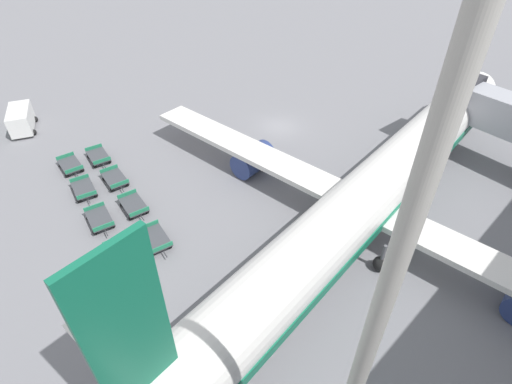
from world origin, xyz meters
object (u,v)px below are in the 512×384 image
airplane (374,191)px  baggage_dolly_row_near_col_a (70,165)px  baggage_dolly_row_near_col_c (100,219)px  baggage_dolly_row_mid_a_col_c (134,205)px  baggage_dolly_row_mid_a_col_a (98,156)px  service_van (21,119)px  baggage_dolly_row_mid_a_col_b (115,179)px  baggage_dolly_row_mid_a_col_d (156,239)px  baggage_dolly_row_near_col_d (120,255)px  baggage_dolly_row_near_col_b (84,189)px  apron_light_mast (413,211)px

airplane → baggage_dolly_row_near_col_a: bearing=-149.5°
baggage_dolly_row_near_col_c → baggage_dolly_row_mid_a_col_c: size_ratio=1.00×
baggage_dolly_row_near_col_a → baggage_dolly_row_near_col_c: 8.50m
baggage_dolly_row_near_col_a → baggage_dolly_row_mid_a_col_a: 2.49m
service_van → baggage_dolly_row_mid_a_col_a: 11.03m
baggage_dolly_row_mid_a_col_b → baggage_dolly_row_mid_a_col_d: (8.46, -1.45, 0.00)m
baggage_dolly_row_near_col_d → baggage_dolly_row_mid_a_col_b: 9.03m
baggage_dolly_row_mid_a_col_c → baggage_dolly_row_mid_a_col_d: 4.38m
baggage_dolly_row_near_col_d → baggage_dolly_row_mid_a_col_a: 13.08m
baggage_dolly_row_mid_a_col_b → baggage_dolly_row_near_col_c: bearing=-41.6°
baggage_dolly_row_near_col_a → baggage_dolly_row_near_col_b: (4.08, -0.71, 0.00)m
baggage_dolly_row_mid_a_col_b → baggage_dolly_row_near_col_b: bearing=-101.5°
service_van → apron_light_mast: apron_light_mast is taller
airplane → baggage_dolly_row_near_col_c: bearing=-133.7°
baggage_dolly_row_near_col_a → baggage_dolly_row_near_col_b: bearing=-9.8°
baggage_dolly_row_mid_a_col_d → baggage_dolly_row_mid_a_col_b: bearing=170.3°
baggage_dolly_row_near_col_a → apron_light_mast: apron_light_mast is taller
baggage_dolly_row_near_col_c → baggage_dolly_row_near_col_a: bearing=169.8°
service_van → baggage_dolly_row_near_col_a: 10.22m
airplane → baggage_dolly_row_mid_a_col_d: bearing=-126.1°
service_van → baggage_dolly_row_mid_a_col_b: (14.79, 2.21, -0.75)m
baggage_dolly_row_near_col_a → baggage_dolly_row_mid_a_col_c: 8.83m
apron_light_mast → airplane: bearing=117.5°
baggage_dolly_row_mid_a_col_d → baggage_dolly_row_mid_a_col_a: bearing=170.7°
airplane → baggage_dolly_row_near_col_c: (-14.00, -14.67, -2.60)m
service_van → airplane: bearing=22.6°
service_van → baggage_dolly_row_near_col_d: service_van is taller
baggage_dolly_row_near_col_d → baggage_dolly_row_mid_a_col_a: size_ratio=1.00×
service_van → baggage_dolly_row_near_col_c: service_van is taller
airplane → baggage_dolly_row_near_col_c: 20.44m
baggage_dolly_row_near_col_b → baggage_dolly_row_mid_a_col_b: same height
apron_light_mast → baggage_dolly_row_mid_a_col_d: bearing=170.8°
service_van → baggage_dolly_row_near_col_d: bearing=-4.5°
baggage_dolly_row_near_col_b → baggage_dolly_row_near_col_d: size_ratio=1.00×
service_van → baggage_dolly_row_mid_a_col_a: (10.64, 2.82, -0.75)m
airplane → apron_light_mast: apron_light_mast is taller
baggage_dolly_row_near_col_a → baggage_dolly_row_near_col_d: 12.87m
baggage_dolly_row_near_col_b → baggage_dolly_row_mid_a_col_a: bearing=139.0°
baggage_dolly_row_mid_a_col_c → apron_light_mast: bearing=-9.4°
baggage_dolly_row_near_col_b → baggage_dolly_row_near_col_d: same height
baggage_dolly_row_mid_a_col_d → baggage_dolly_row_near_col_c: bearing=-158.1°
baggage_dolly_row_mid_a_col_c → service_van: bearing=-175.3°
airplane → baggage_dolly_row_mid_a_col_b: airplane is taller
baggage_dolly_row_near_col_d → baggage_dolly_row_mid_a_col_d: (0.38, 2.57, 0.00)m
baggage_dolly_row_near_col_b → baggage_dolly_row_mid_a_col_c: size_ratio=1.00×
service_van → baggage_dolly_row_near_col_b: bearing=-1.3°
baggage_dolly_row_near_col_d → baggage_dolly_row_mid_a_col_c: (-3.93, 3.36, 0.00)m
baggage_dolly_row_near_col_a → airplane: bearing=30.5°
baggage_dolly_row_near_col_d → baggage_dolly_row_mid_a_col_b: same height
baggage_dolly_row_near_col_c → apron_light_mast: size_ratio=0.12×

